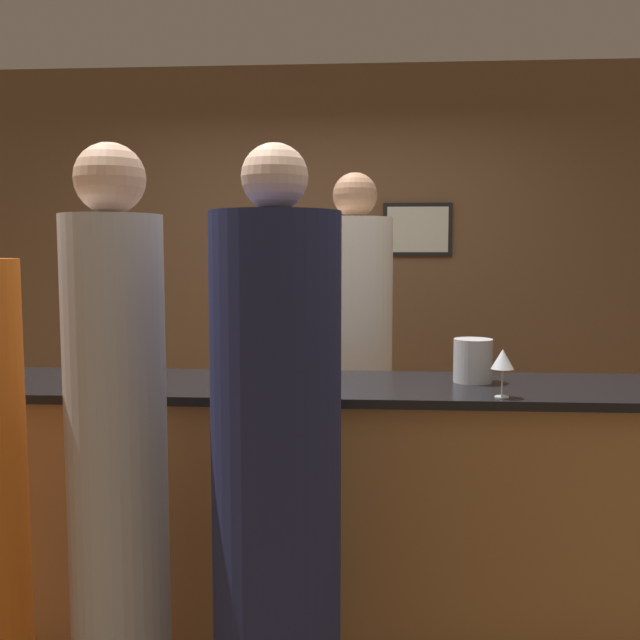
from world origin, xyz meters
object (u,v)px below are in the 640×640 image
bartender (354,385)px  guest_1 (117,464)px  wine_bottle_1 (140,360)px  wine_bottle_0 (296,351)px  ice_bucket (473,361)px  guest_2 (276,490)px

bartender → guest_1: 1.58m
guest_1 → wine_bottle_1: size_ratio=6.48×
guest_1 → wine_bottle_1: guest_1 is taller
bartender → wine_bottle_1: (-0.82, -0.90, 0.26)m
wine_bottle_0 → ice_bucket: bearing=1.5°
bartender → ice_bucket: 0.86m
bartender → ice_bucket: (0.50, -0.66, 0.23)m
bartender → wine_bottle_0: bearing=71.4°
guest_1 → guest_2: guest_1 is taller
bartender → guest_2: bartender is taller
guest_2 → wine_bottle_0: bearing=91.7°
wine_bottle_0 → ice_bucket: 0.73m
guest_1 → ice_bucket: size_ratio=10.84×
guest_1 → guest_2: bearing=-13.6°
guest_2 → wine_bottle_0: size_ratio=6.08×
guest_2 → ice_bucket: size_ratio=10.69×
ice_bucket → wine_bottle_1: bearing=-169.7°
wine_bottle_0 → ice_bucket: size_ratio=1.76×
bartender → guest_2: (-0.20, -1.52, -0.04)m
ice_bucket → bartender: bearing=127.0°
guest_2 → bartender: bearing=82.3°
guest_2 → wine_bottle_0: (-0.03, 0.84, 0.31)m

